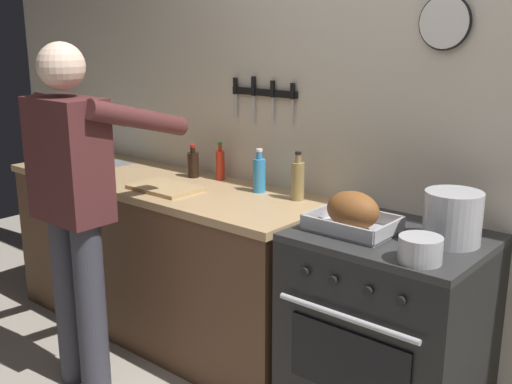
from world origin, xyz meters
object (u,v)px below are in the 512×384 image
(cutting_board, at_px, (165,188))
(bottle_dish_soap, at_px, (259,174))
(bottle_vinegar, at_px, (298,180))
(stove, at_px, (387,334))
(person_cook, at_px, (76,199))
(saucepan, at_px, (420,249))
(bottle_soy_sauce, at_px, (193,164))
(stock_pot, at_px, (453,218))
(roasting_pan, at_px, (353,214))
(bottle_hot_sauce, at_px, (220,164))

(cutting_board, bearing_deg, bottle_dish_soap, 35.15)
(cutting_board, distance_m, bottle_vinegar, 0.71)
(stove, bearing_deg, person_cook, -154.10)
(saucepan, bearing_deg, bottle_soy_sauce, 166.02)
(stove, height_order, stock_pot, stock_pot)
(roasting_pan, relative_size, bottle_hot_sauce, 1.67)
(person_cook, distance_m, bottle_hot_sauce, 0.86)
(stock_pot, distance_m, bottle_dish_soap, 1.08)
(cutting_board, relative_size, bottle_vinegar, 1.49)
(saucepan, xyz_separation_m, bottle_dish_soap, (-1.07, 0.38, 0.05))
(roasting_pan, height_order, bottle_hot_sauce, bottle_hot_sauce)
(stove, relative_size, cutting_board, 2.50)
(bottle_hot_sauce, bearing_deg, stock_pot, -7.20)
(bottle_dish_soap, height_order, bottle_hot_sauce, bottle_dish_soap)
(stock_pot, bearing_deg, cutting_board, -173.43)
(stock_pot, bearing_deg, bottle_vinegar, 171.87)
(person_cook, distance_m, bottle_vinegar, 1.05)
(saucepan, relative_size, bottle_hot_sauce, 0.75)
(bottle_vinegar, xyz_separation_m, bottle_hot_sauce, (-0.57, 0.06, -0.01))
(stock_pot, bearing_deg, bottle_soy_sauce, 175.56)
(roasting_pan, distance_m, bottle_hot_sauce, 1.08)
(roasting_pan, bearing_deg, saucepan, -21.27)
(cutting_board, distance_m, bottle_hot_sauce, 0.36)
(stock_pot, bearing_deg, stove, -166.58)
(stove, bearing_deg, bottle_dish_soap, 168.97)
(bottle_soy_sauce, bearing_deg, person_cook, -86.52)
(saucepan, relative_size, bottle_dish_soap, 0.71)
(bottle_soy_sauce, distance_m, bottle_vinegar, 0.73)
(person_cook, xyz_separation_m, bottle_soy_sauce, (-0.05, 0.80, 0.02))
(stove, relative_size, bottle_hot_sauce, 4.26)
(stove, relative_size, roasting_pan, 2.56)
(roasting_pan, bearing_deg, bottle_vinegar, 152.26)
(stove, xyz_separation_m, stock_pot, (0.22, 0.05, 0.55))
(saucepan, bearing_deg, bottle_hot_sauce, 162.42)
(person_cook, bearing_deg, bottle_dish_soap, -39.71)
(roasting_pan, distance_m, saucepan, 0.40)
(stove, height_order, roasting_pan, roasting_pan)
(saucepan, relative_size, cutting_board, 0.44)
(stock_pot, distance_m, bottle_vinegar, 0.84)
(bottle_soy_sauce, bearing_deg, roasting_pan, -11.60)
(cutting_board, bearing_deg, bottle_hot_sauce, 79.39)
(saucepan, height_order, bottle_soy_sauce, bottle_soy_sauce)
(roasting_pan, height_order, bottle_dish_soap, bottle_dish_soap)
(stove, distance_m, person_cook, 1.52)
(person_cook, height_order, saucepan, person_cook)
(stock_pot, relative_size, bottle_dish_soap, 1.00)
(saucepan, xyz_separation_m, cutting_board, (-1.47, 0.10, -0.04))
(saucepan, distance_m, bottle_hot_sauce, 1.47)
(saucepan, xyz_separation_m, bottle_soy_sauce, (-1.56, 0.39, 0.03))
(person_cook, relative_size, saucepan, 10.48)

